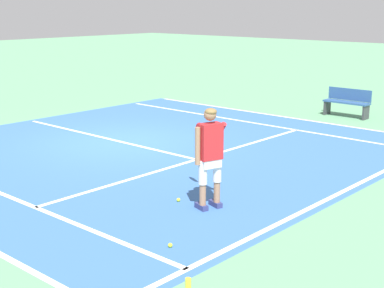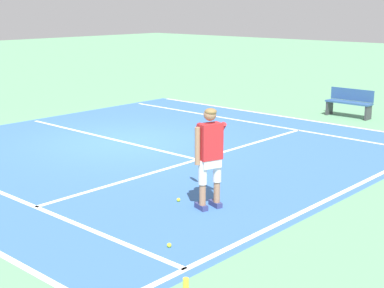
# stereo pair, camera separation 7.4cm
# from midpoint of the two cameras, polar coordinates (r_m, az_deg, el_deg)

# --- Properties ---
(ground_plane) EXTENTS (80.00, 80.00, 0.00)m
(ground_plane) POSITION_cam_midpoint_polar(r_m,az_deg,el_deg) (14.33, -7.14, 0.19)
(ground_plane) COLOR #609E70
(court_inner_surface) EXTENTS (10.98, 10.27, 0.00)m
(court_inner_surface) POSITION_cam_midpoint_polar(r_m,az_deg,el_deg) (13.60, -4.33, -0.47)
(court_inner_surface) COLOR #3866A8
(court_inner_surface) RESTS_ON ground
(line_baseline) EXTENTS (10.98, 0.10, 0.01)m
(line_baseline) POSITION_cam_midpoint_polar(r_m,az_deg,el_deg) (10.73, 14.32, -4.77)
(line_baseline) COLOR white
(line_baseline) RESTS_ON ground
(line_service) EXTENTS (8.23, 0.10, 0.01)m
(line_service) POSITION_cam_midpoint_polar(r_m,az_deg,el_deg) (12.62, 0.29, -1.55)
(line_service) COLOR white
(line_service) RESTS_ON ground
(line_centre_service) EXTENTS (0.10, 6.40, 0.01)m
(line_centre_service) POSITION_cam_midpoint_polar(r_m,az_deg,el_deg) (14.87, -8.97, 0.64)
(line_centre_service) COLOR white
(line_centre_service) RESTS_ON ground
(line_singles_right) EXTENTS (0.10, 9.87, 0.01)m
(line_singles_right) POSITION_cam_midpoint_polar(r_m,az_deg,el_deg) (16.64, 5.94, 2.13)
(line_singles_right) COLOR white
(line_singles_right) RESTS_ON ground
(line_doubles_right) EXTENTS (0.10, 9.87, 0.01)m
(line_doubles_right) POSITION_cam_midpoint_polar(r_m,az_deg,el_deg) (17.75, 8.56, 2.78)
(line_doubles_right) COLOR white
(line_doubles_right) RESTS_ON ground
(tennis_player) EXTENTS (0.90, 1.02, 1.71)m
(tennis_player) POSITION_cam_midpoint_polar(r_m,az_deg,el_deg) (9.39, 1.54, -0.71)
(tennis_player) COLOR navy
(tennis_player) RESTS_ON ground
(tennis_ball_near_feet) EXTENTS (0.07, 0.07, 0.07)m
(tennis_ball_near_feet) POSITION_cam_midpoint_polar(r_m,az_deg,el_deg) (8.18, -2.45, -10.06)
(tennis_ball_near_feet) COLOR #CCE02D
(tennis_ball_near_feet) RESTS_ON ground
(tennis_ball_by_baseline) EXTENTS (0.07, 0.07, 0.07)m
(tennis_ball_by_baseline) POSITION_cam_midpoint_polar(r_m,az_deg,el_deg) (9.97, -1.57, -5.59)
(tennis_ball_by_baseline) COLOR #CCE02D
(tennis_ball_by_baseline) RESTS_ON ground
(courtside_bench) EXTENTS (0.40, 1.40, 0.85)m
(courtside_bench) POSITION_cam_midpoint_polar(r_m,az_deg,el_deg) (18.02, 15.12, 4.06)
(courtside_bench) COLOR #2D5184
(courtside_bench) RESTS_ON ground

